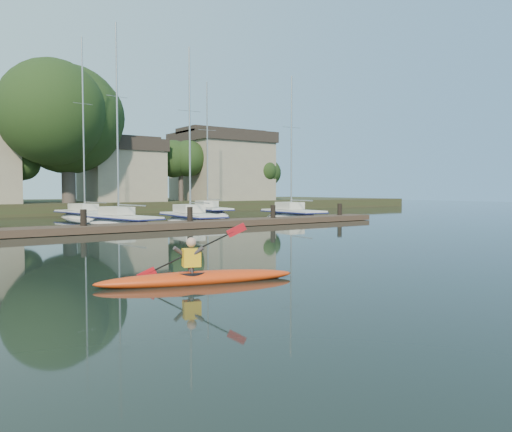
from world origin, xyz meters
TOP-DOWN VIEW (x-y plane):
  - ground at (0.00, 0.00)m, footprint 160.00×160.00m
  - kayak at (-4.93, -1.13)m, footprint 4.69×1.92m
  - dock at (0.00, 14.00)m, footprint 34.00×2.00m
  - sailboat_2 at (0.79, 19.05)m, footprint 3.30×8.51m
  - sailboat_3 at (5.29, 18.05)m, footprint 2.68×8.10m
  - sailboat_4 at (14.21, 18.25)m, footprint 2.66×7.32m
  - sailboat_6 at (1.07, 26.92)m, footprint 3.17×9.52m
  - sailboat_7 at (11.89, 27.13)m, footprint 3.32×8.28m
  - shore at (1.61, 40.29)m, footprint 90.00×25.25m

SIDE VIEW (x-z plane):
  - sailboat_4 at x=14.21m, z-range -6.30..5.90m
  - sailboat_7 at x=11.89m, z-range -6.69..6.30m
  - sailboat_3 at x=5.29m, z-range -6.61..6.23m
  - sailboat_6 at x=1.07m, z-range -7.60..7.26m
  - sailboat_2 at x=0.79m, z-range -7.05..6.70m
  - ground at x=0.00m, z-range 0.00..0.00m
  - kayak at x=-4.93m, z-range -0.57..0.93m
  - dock at x=0.00m, z-range -0.70..1.10m
  - shore at x=1.61m, z-range -3.15..9.60m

